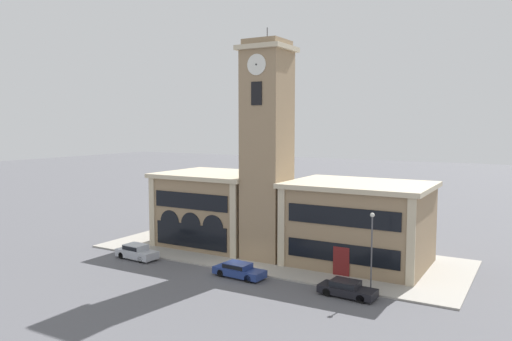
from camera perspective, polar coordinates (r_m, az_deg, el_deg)
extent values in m
plane|color=#56565B|center=(46.58, -2.08, -11.56)|extent=(300.00, 300.00, 0.00)
cube|color=#A39E93|center=(52.74, 2.26, -9.46)|extent=(37.98, 14.81, 0.15)
cube|color=#937A5B|center=(49.42, 1.27, 1.58)|extent=(4.08, 4.08, 20.60)
cube|color=beige|center=(49.87, 1.29, 13.73)|extent=(4.78, 4.78, 0.45)
cube|color=#937A5B|center=(49.95, 1.29, 14.33)|extent=(3.75, 3.75, 0.60)
cylinder|color=#4C4C51|center=(50.10, 1.29, 15.35)|extent=(0.10, 0.10, 1.20)
cylinder|color=silver|center=(47.83, 0.06, 12.02)|extent=(1.98, 0.10, 1.98)
cylinder|color=black|center=(47.77, 0.01, 12.03)|extent=(0.16, 0.04, 0.16)
cylinder|color=silver|center=(50.67, -0.83, 11.64)|extent=(0.10, 1.98, 1.98)
cylinder|color=black|center=(50.71, -0.90, 11.64)|extent=(0.04, 0.16, 0.16)
cube|color=black|center=(47.60, 0.06, 8.81)|extent=(1.14, 0.10, 2.20)
cube|color=#937A5B|center=(56.59, -4.57, -4.56)|extent=(11.28, 9.37, 7.68)
cube|color=beige|center=(56.05, -4.60, -0.46)|extent=(11.98, 10.07, 0.45)
cube|color=beige|center=(56.15, -11.80, -4.73)|extent=(0.70, 0.16, 7.68)
cube|color=beige|center=(49.83, -2.64, -5.89)|extent=(0.70, 0.16, 7.68)
cube|color=black|center=(52.56, -7.51, -3.48)|extent=(9.25, 0.10, 1.69)
cube|color=black|center=(53.24, -7.46, -7.41)|extent=(9.02, 0.10, 2.46)
cylinder|color=black|center=(54.71, -9.84, -5.78)|extent=(2.48, 0.06, 2.48)
cylinder|color=black|center=(52.97, -7.48, -6.11)|extent=(2.48, 0.06, 2.48)
cylinder|color=black|center=(51.34, -4.97, -6.45)|extent=(2.48, 0.06, 2.48)
cube|color=#937A5B|center=(49.26, 11.68, -6.22)|extent=(12.65, 9.37, 7.52)
cube|color=beige|center=(48.63, 11.77, -1.62)|extent=(13.35, 10.07, 0.45)
cube|color=beige|center=(47.22, 2.90, -6.62)|extent=(0.70, 0.16, 7.52)
cube|color=beige|center=(43.24, 17.28, -7.96)|extent=(0.70, 0.16, 7.52)
cube|color=black|center=(44.56, 9.80, -5.24)|extent=(10.37, 0.10, 1.65)
cube|color=maroon|center=(45.46, 9.71, -10.28)|extent=(1.50, 0.12, 2.71)
cube|color=black|center=(45.26, 9.74, -9.28)|extent=(10.37, 0.10, 1.68)
cube|color=#B2B7C1|center=(52.19, -13.44, -9.22)|extent=(4.58, 2.12, 0.74)
cube|color=#B2B7C1|center=(52.16, -13.59, -8.50)|extent=(2.25, 1.79, 0.54)
cube|color=black|center=(52.16, -13.59, -8.50)|extent=(2.17, 1.82, 0.41)
cylinder|color=black|center=(51.81, -11.71, -9.54)|extent=(0.69, 0.26, 0.68)
cylinder|color=black|center=(50.73, -13.04, -9.89)|extent=(0.69, 0.26, 0.68)
cylinder|color=black|center=(53.76, -13.82, -9.04)|extent=(0.69, 0.26, 0.68)
cylinder|color=black|center=(52.72, -15.13, -9.35)|extent=(0.69, 0.26, 0.68)
cube|color=navy|center=(44.99, -1.92, -11.50)|extent=(4.86, 2.10, 0.63)
cube|color=navy|center=(44.95, -2.12, -10.79)|extent=(2.38, 1.76, 0.46)
cube|color=black|center=(44.95, -2.12, -10.79)|extent=(2.29, 1.79, 0.35)
cylinder|color=black|center=(44.86, 0.25, -11.76)|extent=(0.69, 0.26, 0.68)
cylinder|color=black|center=(43.62, -0.92, -12.26)|extent=(0.69, 0.26, 0.68)
cylinder|color=black|center=(46.48, -2.85, -11.16)|extent=(0.69, 0.26, 0.68)
cylinder|color=black|center=(45.28, -4.06, -11.61)|extent=(0.69, 0.26, 0.68)
cube|color=black|center=(40.85, 10.40, -13.36)|extent=(4.62, 2.02, 0.62)
cube|color=black|center=(40.75, 10.18, -12.59)|extent=(2.27, 1.70, 0.49)
cube|color=black|center=(40.75, 10.18, -12.59)|extent=(2.18, 1.73, 0.37)
cylinder|color=black|center=(41.07, 12.68, -13.53)|extent=(0.67, 0.26, 0.66)
cylinder|color=black|center=(39.73, 11.87, -14.17)|extent=(0.67, 0.26, 0.66)
cylinder|color=black|center=(42.09, 9.02, -13.00)|extent=(0.67, 0.26, 0.66)
cylinder|color=black|center=(40.79, 8.11, -13.59)|extent=(0.67, 0.26, 0.66)
cylinder|color=#4C4C51|center=(41.28, 13.07, -9.34)|extent=(0.12, 0.12, 6.03)
sphere|color=silver|center=(40.60, 13.16, -4.97)|extent=(0.36, 0.36, 0.36)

